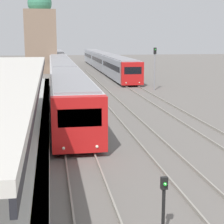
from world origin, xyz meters
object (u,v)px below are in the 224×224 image
train_far (104,61)px  person_on_platform (11,142)px  signal_mast_far (155,63)px  signal_post_near (164,200)px  train_near (60,68)px

train_far → person_on_platform: bearing=-101.8°
person_on_platform → signal_mast_far: (12.80, 25.96, 1.01)m
signal_post_near → signal_mast_far: signal_mast_far is taller
train_far → signal_post_near: 56.71m
person_on_platform → train_near: train_near is taller
train_far → signal_mast_far: signal_mast_far is taller
person_on_platform → signal_post_near: 6.20m
train_near → train_far: size_ratio=1.44×
person_on_platform → signal_mast_far: bearing=63.7°
person_on_platform → train_far: 53.49m
signal_mast_far → train_far: bearing=93.9°
person_on_platform → train_near: size_ratio=0.02×
train_near → signal_mast_far: (9.97, -11.75, 1.23)m
train_near → train_far: (8.15, 14.64, -0.03)m
train_far → train_near: bearing=-119.1°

